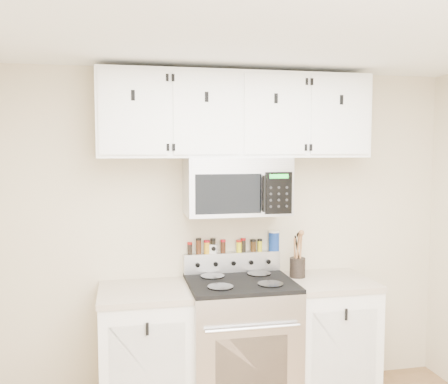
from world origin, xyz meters
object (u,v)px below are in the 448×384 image
object	(u,v)px
range	(240,342)
salt_canister	(274,241)
microwave	(237,186)
utensil_crock	(297,266)

from	to	relation	value
range	salt_canister	bearing A→B (deg)	39.70
microwave	utensil_crock	size ratio (longest dim) A/B	2.17
range	utensil_crock	size ratio (longest dim) A/B	3.15
microwave	range	bearing A→B (deg)	-90.23
utensil_crock	salt_canister	xyz separation A→B (m)	(-0.14, 0.16, 0.17)
microwave	salt_canister	xyz separation A→B (m)	(0.34, 0.16, -0.45)
microwave	utensil_crock	distance (m)	0.78
microwave	salt_canister	size ratio (longest dim) A/B	4.86
range	salt_canister	xyz separation A→B (m)	(0.34, 0.28, 0.69)
range	microwave	size ratio (longest dim) A/B	1.45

